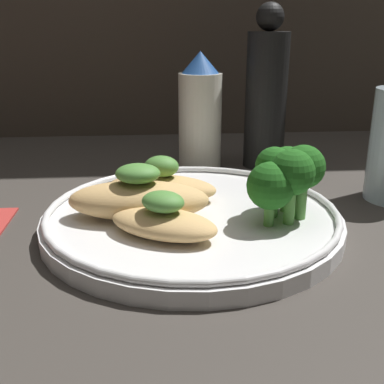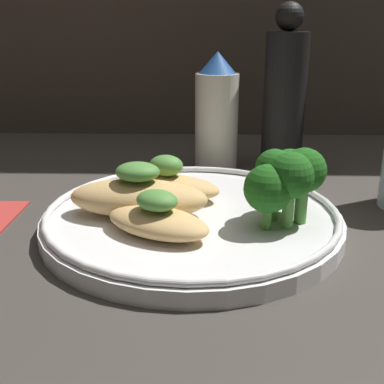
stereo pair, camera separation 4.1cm
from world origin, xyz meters
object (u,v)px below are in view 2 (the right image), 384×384
object	(u,v)px
sauce_bottle	(217,114)
pepper_grinder	(284,96)
plate	(192,218)
broccoli_bunch	(285,177)

from	to	relation	value
sauce_bottle	pepper_grinder	xyz separation A→B (cm)	(8.05, 0.00, 2.13)
plate	pepper_grinder	distance (cm)	23.08
sauce_bottle	broccoli_bunch	bearing A→B (deg)	-76.11
sauce_bottle	pepper_grinder	bearing A→B (deg)	0.00
plate	sauce_bottle	world-z (taller)	sauce_bottle
plate	broccoli_bunch	bearing A→B (deg)	-12.87
plate	sauce_bottle	xyz separation A→B (cm)	(2.51, 18.95, 5.74)
broccoli_bunch	sauce_bottle	xyz separation A→B (cm)	(-5.12, 20.69, 1.33)
pepper_grinder	broccoli_bunch	bearing A→B (deg)	-98.06
plate	broccoli_bunch	distance (cm)	8.99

